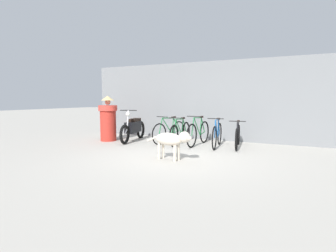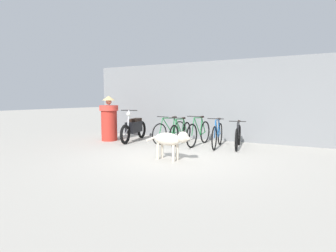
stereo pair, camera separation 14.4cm
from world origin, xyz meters
name	(u,v)px [view 1 (the left image)]	position (x,y,z in m)	size (l,w,h in m)	color
ground_plane	(177,157)	(0.00, 0.00, 0.00)	(60.00, 60.00, 0.00)	#ADA89E
shop_wall_back	(213,101)	(0.00, 3.14, 1.37)	(9.57, 0.20, 2.73)	slate
bicycle_0	(169,132)	(-1.07, 1.86, 0.37)	(0.52, 1.67, 0.89)	black
bicycle_1	(180,133)	(-0.64, 1.76, 0.36)	(0.46, 1.73, 0.87)	black
bicycle_2	(198,133)	(-0.06, 1.84, 0.38)	(0.46, 1.71, 0.93)	black
bicycle_3	(217,135)	(0.55, 1.76, 0.37)	(0.46, 1.64, 0.89)	black
bicycle_4	(238,136)	(1.12, 1.94, 0.34)	(0.46, 1.63, 0.82)	black
motorcycle	(133,128)	(-2.34, 1.64, 0.44)	(0.58, 1.96, 1.08)	black
stray_dog	(172,140)	(0.03, -0.36, 0.48)	(1.25, 0.41, 0.70)	beige
person_in_robes	(108,119)	(-3.15, 1.34, 0.76)	(0.69, 0.69, 1.54)	#B72D23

